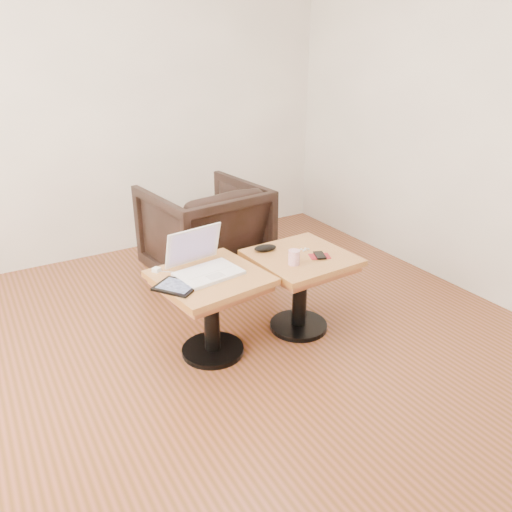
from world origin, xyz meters
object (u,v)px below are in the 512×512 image
side_table_right (300,274)px  striped_cup (294,257)px  side_table_left (211,295)px  laptop (204,264)px  armchair (205,232)px

side_table_right → striped_cup: bearing=-145.6°
side_table_left → side_table_right: size_ratio=1.06×
laptop → striped_cup: (0.52, -0.18, -0.00)m
side_table_left → side_table_right: same height
side_table_left → laptop: (-0.01, 0.05, 0.19)m
side_table_left → armchair: bearing=59.6°
side_table_right → armchair: bearing=97.2°
laptop → armchair: 1.09m
striped_cup → side_table_left: bearing=165.8°
side_table_left → laptop: size_ratio=1.64×
armchair → striped_cup: bearing=86.8°
laptop → armchair: bearing=57.0°
laptop → striped_cup: 0.55m
side_table_left → striped_cup: (0.51, -0.13, 0.18)m
side_table_right → armchair: (-0.18, 1.06, -0.02)m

